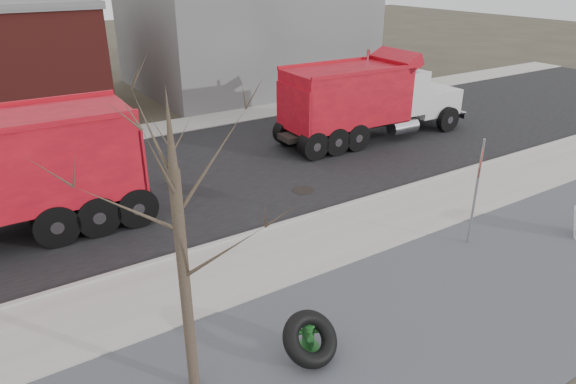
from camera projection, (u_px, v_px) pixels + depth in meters
ground at (275, 264)px, 12.35m from camera, size 120.00×120.00×0.00m
gravel_verge at (372, 347)px, 9.66m from camera, size 60.00×5.00×0.03m
sidewalk at (270, 258)px, 12.53m from camera, size 60.00×2.50×0.06m
curb at (245, 236)px, 13.52m from camera, size 60.00×0.15×0.11m
road at (177, 179)px, 17.18m from camera, size 60.00×9.40×0.02m
far_sidewalk at (127, 134)px, 21.55m from camera, size 60.00×2.00×0.06m
building_grey at (244, 13)px, 28.97m from camera, size 12.00×10.00×8.00m
bare_tree at (178, 215)px, 7.43m from camera, size 3.20×3.20×5.20m
fire_hydrant at (308, 333)px, 9.49m from camera, size 0.46×0.45×0.81m
truck_tire at (310, 339)px, 9.20m from camera, size 1.11×1.05×0.92m
stop_sign at (479, 174)px, 12.46m from camera, size 0.65×0.46×2.83m
dump_truck_red_a at (368, 97)px, 20.40m from camera, size 8.45×2.57×3.40m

